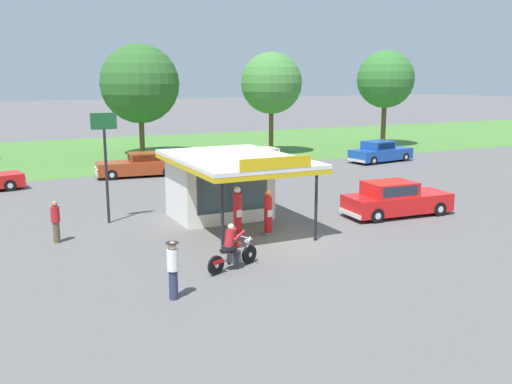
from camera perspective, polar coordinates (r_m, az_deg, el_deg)
The scene contains 16 objects.
ground_plane at distance 22.28m, azimuth 3.73°, elevation -4.79°, with size 300.00×300.00×0.00m, color #5B5959.
grass_verge_strip at distance 50.13m, azimuth -13.33°, elevation 4.09°, with size 120.00×24.00×0.01m, color #477A33.
service_station_kiosk at distance 24.99m, azimuth -3.38°, elevation 1.21°, with size 4.83×7.45×3.47m.
gas_pump_nearside at distance 22.08m, azimuth -1.90°, elevation -2.34°, with size 0.44×0.44×2.10m.
gas_pump_offside at distance 22.67m, azimuth 1.25°, elevation -2.29°, with size 0.44×0.44×1.85m.
motorcycle_with_rider at distance 18.64m, azimuth -2.46°, elevation -5.97°, with size 2.09×0.99×1.58m.
featured_classic_sedan at distance 26.63m, azimuth 14.08°, elevation -0.78°, with size 5.31×2.23×1.61m.
parked_car_back_row_centre_right at distance 43.50m, azimuth 12.58°, elevation 3.97°, with size 5.41×2.63×1.60m.
parked_car_back_row_far_left at distance 36.96m, azimuth -11.85°, elevation 2.65°, with size 5.50×2.38×1.52m.
parked_car_second_row_spare at distance 38.62m, azimuth 0.22°, elevation 3.27°, with size 5.56×2.00×1.52m.
bystander_admiring_sedan at distance 22.87m, azimuth -19.78°, elevation -2.79°, with size 0.34×0.34×1.65m.
bystander_leaning_by_kiosk at distance 16.27m, azimuth -8.48°, elevation -7.73°, with size 0.38×0.38×1.73m.
tree_oak_left at distance 53.56m, azimuth 13.14°, elevation 11.07°, with size 5.24×5.24×8.77m.
tree_oak_far_right at distance 46.82m, azimuth 1.58°, elevation 11.04°, with size 5.05×5.05×8.37m.
tree_oak_right at distance 46.75m, azimuth -11.78°, elevation 10.76°, with size 6.35×6.35×8.98m.
roadside_pole_sign at distance 24.89m, azimuth -15.16°, elevation 4.29°, with size 1.10×0.12×4.82m.
Camera 1 is at (-10.53, -18.61, 6.28)m, focal length 39.17 mm.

